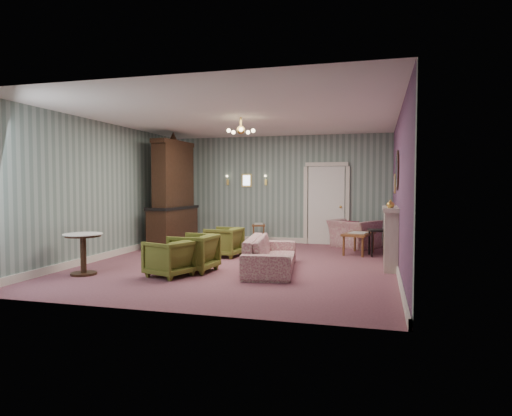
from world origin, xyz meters
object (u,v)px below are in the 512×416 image
(olive_chair_b, at_px, (194,251))
(fireplace, at_px, (391,237))
(olive_chair_c, at_px, (224,240))
(wingback_chair, at_px, (354,229))
(side_table_black, at_px, (378,243))
(dresser, at_px, (173,191))
(olive_chair_a, at_px, (169,256))
(sofa_chintz, at_px, (271,248))
(coffee_table, at_px, (359,243))
(pedestal_table, at_px, (83,254))

(olive_chair_b, xyz_separation_m, fireplace, (3.46, 1.36, 0.20))
(olive_chair_c, xyz_separation_m, wingback_chair, (2.69, 2.23, 0.11))
(side_table_black, bearing_deg, dresser, 178.94)
(olive_chair_a, height_order, fireplace, fireplace)
(olive_chair_a, distance_m, olive_chair_c, 2.30)
(sofa_chintz, bearing_deg, olive_chair_a, 114.24)
(sofa_chintz, xyz_separation_m, coffee_table, (1.47, 2.46, -0.17))
(olive_chair_c, distance_m, coffee_table, 3.07)
(side_table_black, bearing_deg, olive_chair_b, -140.21)
(olive_chair_c, height_order, sofa_chintz, sofa_chintz)
(sofa_chintz, xyz_separation_m, pedestal_table, (-3.08, -1.23, -0.05))
(olive_chair_c, distance_m, fireplace, 3.53)
(pedestal_table, bearing_deg, wingback_chair, 47.36)
(dresser, relative_size, fireplace, 2.02)
(olive_chair_c, distance_m, wingback_chair, 3.50)
(olive_chair_a, bearing_deg, pedestal_table, -60.93)
(olive_chair_b, relative_size, sofa_chintz, 0.36)
(olive_chair_b, height_order, side_table_black, olive_chair_b)
(olive_chair_a, height_order, coffee_table, olive_chair_a)
(pedestal_table, bearing_deg, sofa_chintz, 21.76)
(coffee_table, relative_size, pedestal_table, 1.31)
(coffee_table, height_order, pedestal_table, pedestal_table)
(pedestal_table, bearing_deg, olive_chair_c, 56.06)
(sofa_chintz, height_order, wingback_chair, wingback_chair)
(olive_chair_c, height_order, wingback_chair, wingback_chair)
(fireplace, bearing_deg, olive_chair_c, 173.64)
(fireplace, bearing_deg, sofa_chintz, -156.52)
(olive_chair_a, xyz_separation_m, sofa_chintz, (1.56, 0.98, 0.07))
(olive_chair_b, distance_m, wingback_chair, 4.79)
(olive_chair_b, distance_m, coffee_table, 4.04)
(sofa_chintz, bearing_deg, wingback_chair, -28.22)
(sofa_chintz, relative_size, wingback_chair, 1.99)
(olive_chair_b, relative_size, fireplace, 0.54)
(side_table_black, relative_size, pedestal_table, 0.81)
(olive_chair_a, bearing_deg, coffee_table, 158.31)
(olive_chair_c, bearing_deg, side_table_black, 111.54)
(olive_chair_c, distance_m, side_table_black, 3.40)
(olive_chair_a, relative_size, coffee_table, 0.73)
(fireplace, bearing_deg, pedestal_table, -157.53)
(dresser, bearing_deg, sofa_chintz, -33.46)
(olive_chair_c, xyz_separation_m, sofa_chintz, (1.37, -1.31, 0.06))
(fireplace, xyz_separation_m, coffee_table, (-0.66, 1.54, -0.33))
(coffee_table, distance_m, pedestal_table, 5.86)
(olive_chair_b, bearing_deg, side_table_black, 134.74)
(olive_chair_a, distance_m, pedestal_table, 1.54)
(wingback_chair, relative_size, side_table_black, 1.80)
(dresser, relative_size, pedestal_table, 3.87)
(coffee_table, bearing_deg, pedestal_table, -140.97)
(sofa_chintz, distance_m, wingback_chair, 3.78)
(wingback_chair, distance_m, dresser, 4.65)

